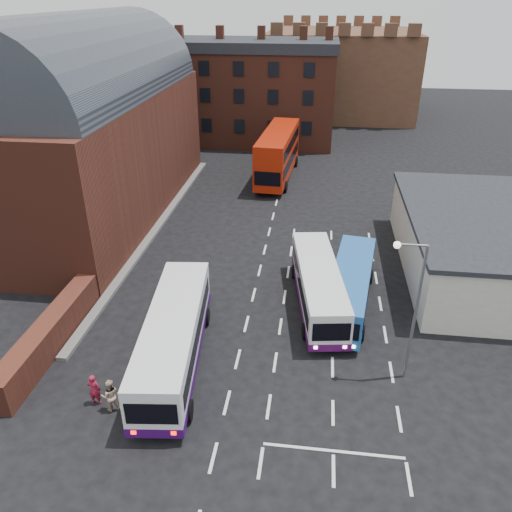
# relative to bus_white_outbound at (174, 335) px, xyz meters

# --- Properties ---
(ground) EXTENTS (180.00, 180.00, 0.00)m
(ground) POSITION_rel_bus_white_outbound_xyz_m (3.18, -1.73, -1.77)
(ground) COLOR black
(railway_station) EXTENTS (12.00, 28.00, 16.00)m
(railway_station) POSITION_rel_bus_white_outbound_xyz_m (-12.32, 19.27, 5.86)
(railway_station) COLOR #602B1E
(railway_station) RESTS_ON ground
(forecourt_wall) EXTENTS (1.20, 10.00, 1.80)m
(forecourt_wall) POSITION_rel_bus_white_outbound_xyz_m (-7.02, 0.27, -0.87)
(forecourt_wall) COLOR #602B1E
(forecourt_wall) RESTS_ON ground
(cream_building) EXTENTS (10.40, 16.40, 4.25)m
(cream_building) POSITION_rel_bus_white_outbound_xyz_m (18.18, 12.27, 0.38)
(cream_building) COLOR beige
(cream_building) RESTS_ON ground
(brick_terrace) EXTENTS (22.00, 10.00, 11.00)m
(brick_terrace) POSITION_rel_bus_white_outbound_xyz_m (-2.82, 44.27, 3.73)
(brick_terrace) COLOR brown
(brick_terrace) RESTS_ON ground
(castle_keep) EXTENTS (22.00, 22.00, 12.00)m
(castle_keep) POSITION_rel_bus_white_outbound_xyz_m (9.18, 64.27, 4.23)
(castle_keep) COLOR brown
(castle_keep) RESTS_ON ground
(bus_white_outbound) EXTENTS (3.70, 11.20, 3.00)m
(bus_white_outbound) POSITION_rel_bus_white_outbound_xyz_m (0.00, 0.00, 0.00)
(bus_white_outbound) COLOR white
(bus_white_outbound) RESTS_ON ground
(bus_white_inbound) EXTENTS (3.73, 10.19, 2.72)m
(bus_white_inbound) POSITION_rel_bus_white_outbound_xyz_m (7.25, 6.29, -0.17)
(bus_white_inbound) COLOR white
(bus_white_inbound) RESTS_ON ground
(bus_blue) EXTENTS (3.52, 9.79, 2.61)m
(bus_blue) POSITION_rel_bus_white_outbound_xyz_m (9.18, 6.44, -0.23)
(bus_blue) COLOR #2159A3
(bus_blue) RESTS_ON ground
(bus_red_double) EXTENTS (3.71, 12.41, 4.90)m
(bus_red_double) POSITION_rel_bus_white_outbound_xyz_m (2.64, 29.86, 0.83)
(bus_red_double) COLOR #B01F08
(bus_red_double) RESTS_ON ground
(street_lamp) EXTENTS (1.54, 0.33, 7.56)m
(street_lamp) POSITION_rel_bus_white_outbound_xyz_m (11.51, 0.43, 2.79)
(street_lamp) COLOR slate
(street_lamp) RESTS_ON ground
(pedestrian_red) EXTENTS (0.63, 0.42, 1.68)m
(pedestrian_red) POSITION_rel_bus_white_outbound_xyz_m (-2.96, -3.34, -0.93)
(pedestrian_red) COLOR maroon
(pedestrian_red) RESTS_ON ground
(pedestrian_beige) EXTENTS (1.01, 0.90, 1.70)m
(pedestrian_beige) POSITION_rel_bus_white_outbound_xyz_m (-2.06, -3.62, -0.92)
(pedestrian_beige) COLOR #C5AA8C
(pedestrian_beige) RESTS_ON ground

